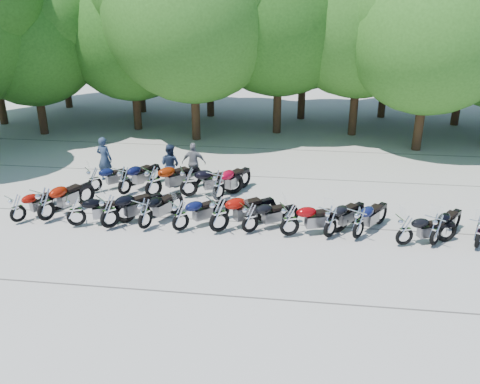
# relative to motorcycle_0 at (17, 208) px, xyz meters

# --- Properties ---
(ground) EXTENTS (90.00, 90.00, 0.00)m
(ground) POSITION_rel_motorcycle_0_xyz_m (7.43, -0.42, -0.57)
(ground) COLOR gray
(ground) RESTS_ON ground
(tree_1) EXTENTS (6.97, 6.97, 8.55)m
(tree_1) POSITION_rel_motorcycle_0_xyz_m (-4.61, 10.81, 4.49)
(tree_1) COLOR #3A2614
(tree_1) RESTS_ON ground
(tree_2) EXTENTS (7.31, 7.31, 8.97)m
(tree_2) POSITION_rel_motorcycle_0_xyz_m (0.18, 12.41, 4.74)
(tree_2) COLOR #3A2614
(tree_2) RESTS_ON ground
(tree_3) EXTENTS (8.70, 8.70, 10.67)m
(tree_3) POSITION_rel_motorcycle_0_xyz_m (3.86, 10.82, 5.75)
(tree_3) COLOR #3A2614
(tree_3) RESTS_ON ground
(tree_4) EXTENTS (9.13, 9.13, 11.20)m
(tree_4) POSITION_rel_motorcycle_0_xyz_m (7.97, 12.66, 6.06)
(tree_4) COLOR #3A2614
(tree_4) RESTS_ON ground
(tree_5) EXTENTS (9.04, 9.04, 11.10)m
(tree_5) POSITION_rel_motorcycle_0_xyz_m (12.04, 12.78, 6.00)
(tree_5) COLOR #3A2614
(tree_5) RESTS_ON ground
(tree_6) EXTENTS (8.00, 8.00, 9.82)m
(tree_6) POSITION_rel_motorcycle_0_xyz_m (14.98, 10.39, 5.24)
(tree_6) COLOR #3A2614
(tree_6) RESTS_ON ground
(tree_9) EXTENTS (7.59, 7.59, 9.32)m
(tree_9) POSITION_rel_motorcycle_0_xyz_m (-6.10, 17.16, 4.94)
(tree_9) COLOR #3A2614
(tree_9) RESTS_ON ground
(tree_10) EXTENTS (7.78, 7.78, 9.55)m
(tree_10) POSITION_rel_motorcycle_0_xyz_m (-0.86, 16.55, 5.08)
(tree_10) COLOR #3A2614
(tree_10) RESTS_ON ground
(tree_11) EXTENTS (7.56, 7.56, 9.28)m
(tree_11) POSITION_rel_motorcycle_0_xyz_m (3.67, 16.00, 4.92)
(tree_11) COLOR #3A2614
(tree_11) RESTS_ON ground
(tree_12) EXTENTS (7.88, 7.88, 9.67)m
(tree_12) POSITION_rel_motorcycle_0_xyz_m (9.23, 16.04, 5.15)
(tree_12) COLOR #3A2614
(tree_12) RESTS_ON ground
(tree_13) EXTENTS (8.31, 8.31, 10.20)m
(tree_13) POSITION_rel_motorcycle_0_xyz_m (14.12, 17.05, 5.46)
(tree_13) COLOR #3A2614
(tree_13) RESTS_ON ground
(tree_14) EXTENTS (8.02, 8.02, 9.84)m
(tree_14) POSITION_rel_motorcycle_0_xyz_m (18.11, 15.67, 5.25)
(tree_14) COLOR #3A2614
(tree_14) RESTS_ON ground
(motorcycle_0) EXTENTS (1.60, 2.05, 1.15)m
(motorcycle_0) POSITION_rel_motorcycle_0_xyz_m (0.00, 0.00, 0.00)
(motorcycle_0) COLOR #7D0B04
(motorcycle_0) RESTS_ON ground
(motorcycle_1) EXTENTS (1.67, 2.54, 1.38)m
(motorcycle_1) POSITION_rel_motorcycle_0_xyz_m (0.91, 0.22, 0.12)
(motorcycle_1) COLOR maroon
(motorcycle_1) RESTS_ON ground
(motorcycle_2) EXTENTS (2.29, 1.42, 1.24)m
(motorcycle_2) POSITION_rel_motorcycle_0_xyz_m (2.10, -0.06, 0.05)
(motorcycle_2) COLOR black
(motorcycle_2) RESTS_ON ground
(motorcycle_3) EXTENTS (2.16, 2.25, 1.35)m
(motorcycle_3) POSITION_rel_motorcycle_0_xyz_m (3.26, -0.06, 0.10)
(motorcycle_3) COLOR black
(motorcycle_3) RESTS_ON ground
(motorcycle_4) EXTENTS (1.54, 2.28, 1.24)m
(motorcycle_4) POSITION_rel_motorcycle_0_xyz_m (4.42, 0.05, 0.05)
(motorcycle_4) COLOR black
(motorcycle_4) RESTS_ON ground
(motorcycle_5) EXTENTS (2.03, 1.96, 1.22)m
(motorcycle_5) POSITION_rel_motorcycle_0_xyz_m (5.61, 0.04, 0.04)
(motorcycle_5) COLOR #0C1138
(motorcycle_5) RESTS_ON ground
(motorcycle_6) EXTENTS (2.45, 2.16, 1.42)m
(motorcycle_6) POSITION_rel_motorcycle_0_xyz_m (6.88, 0.10, 0.14)
(motorcycle_6) COLOR #8D0C05
(motorcycle_6) RESTS_ON ground
(motorcycle_7) EXTENTS (2.09, 1.73, 1.19)m
(motorcycle_7) POSITION_rel_motorcycle_0_xyz_m (7.87, 0.21, 0.02)
(motorcycle_7) COLOR black
(motorcycle_7) RESTS_ON ground
(motorcycle_8) EXTENTS (2.36, 1.43, 1.28)m
(motorcycle_8) POSITION_rel_motorcycle_0_xyz_m (9.15, 0.13, 0.07)
(motorcycle_8) COLOR #7F0408
(motorcycle_8) RESTS_ON ground
(motorcycle_9) EXTENTS (1.86, 2.16, 1.24)m
(motorcycle_9) POSITION_rel_motorcycle_0_xyz_m (10.43, 0.21, 0.05)
(motorcycle_9) COLOR black
(motorcycle_9) RESTS_ON ground
(motorcycle_10) EXTENTS (1.75, 2.19, 1.23)m
(motorcycle_10) POSITION_rel_motorcycle_0_xyz_m (11.31, 0.23, 0.04)
(motorcycle_10) COLOR #0E143E
(motorcycle_10) RESTS_ON ground
(motorcycle_11) EXTENTS (2.12, 1.29, 1.15)m
(motorcycle_11) POSITION_rel_motorcycle_0_xyz_m (12.68, -0.04, 0.00)
(motorcycle_11) COLOR black
(motorcycle_11) RESTS_ON ground
(motorcycle_12) EXTENTS (1.78, 2.13, 1.21)m
(motorcycle_12) POSITION_rel_motorcycle_0_xyz_m (13.62, 0.08, 0.03)
(motorcycle_12) COLOR black
(motorcycle_12) RESTS_ON ground
(motorcycle_13) EXTENTS (1.50, 2.13, 1.17)m
(motorcycle_13) POSITION_rel_motorcycle_0_xyz_m (14.88, 0.07, 0.01)
(motorcycle_13) COLOR #39071E
(motorcycle_13) RESTS_ON ground
(motorcycle_14) EXTENTS (1.96, 1.82, 1.16)m
(motorcycle_14) POSITION_rel_motorcycle_0_xyz_m (1.51, 2.94, 0.01)
(motorcycle_14) COLOR #0C1336
(motorcycle_14) RESTS_ON ground
(motorcycle_15) EXTENTS (1.64, 2.39, 1.31)m
(motorcycle_15) POSITION_rel_motorcycle_0_xyz_m (2.76, 2.82, 0.08)
(motorcycle_15) COLOR black
(motorcycle_15) RESTS_ON ground
(motorcycle_16) EXTENTS (2.28, 2.37, 1.43)m
(motorcycle_16) POSITION_rel_motorcycle_0_xyz_m (3.93, 2.68, 0.14)
(motorcycle_16) COLOR maroon
(motorcycle_16) RESTS_ON ground
(motorcycle_17) EXTENTS (2.51, 1.58, 1.36)m
(motorcycle_17) POSITION_rel_motorcycle_0_xyz_m (5.24, 2.92, 0.11)
(motorcycle_17) COLOR black
(motorcycle_17) RESTS_ON ground
(motorcycle_18) EXTENTS (1.72, 2.48, 1.36)m
(motorcycle_18) POSITION_rel_motorcycle_0_xyz_m (6.42, 2.71, 0.11)
(motorcycle_18) COLOR maroon
(motorcycle_18) RESTS_ON ground
(rider_0) EXTENTS (0.76, 0.59, 1.86)m
(rider_0) POSITION_rel_motorcycle_0_xyz_m (1.41, 4.35, 0.35)
(rider_0) COLOR #223046
(rider_0) RESTS_ON ground
(rider_1) EXTENTS (1.02, 0.91, 1.72)m
(rider_1) POSITION_rel_motorcycle_0_xyz_m (4.22, 4.15, 0.29)
(rider_1) COLOR #202C43
(rider_1) RESTS_ON ground
(rider_2) EXTENTS (0.99, 0.43, 1.67)m
(rider_2) POSITION_rel_motorcycle_0_xyz_m (5.08, 4.62, 0.26)
(rider_2) COLOR gray
(rider_2) RESTS_ON ground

